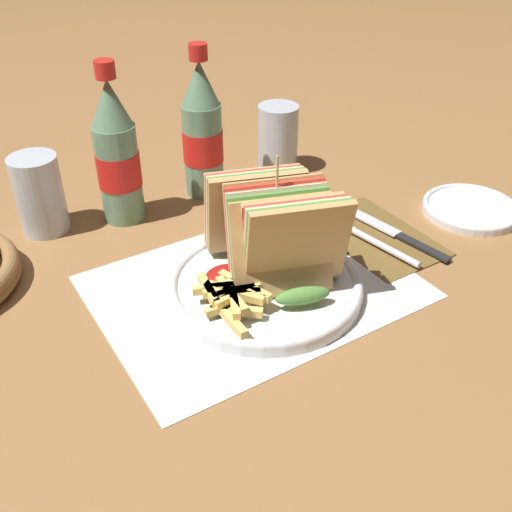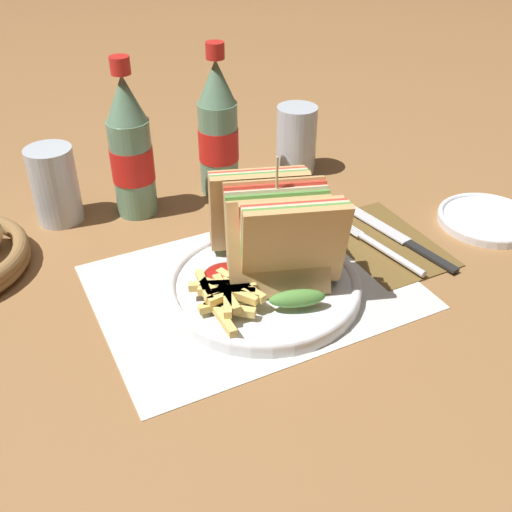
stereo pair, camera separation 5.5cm
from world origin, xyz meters
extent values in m
plane|color=olive|center=(0.00, 0.00, 0.00)|extent=(4.00, 4.00, 0.00)
cube|color=silver|center=(0.01, 0.02, 0.00)|extent=(0.37, 0.28, 0.00)
cylinder|color=white|center=(0.02, 0.01, 0.01)|extent=(0.23, 0.23, 0.01)
torus|color=white|center=(0.02, 0.01, 0.01)|extent=(0.23, 0.23, 0.01)
cube|color=tan|center=(0.03, -0.03, 0.08)|extent=(0.12, 0.07, 0.11)
cube|color=#518E3D|center=(0.04, -0.02, 0.08)|extent=(0.12, 0.07, 0.11)
cube|color=beige|center=(0.04, -0.02, 0.08)|extent=(0.12, 0.07, 0.11)
cube|color=red|center=(0.04, -0.01, 0.07)|extent=(0.12, 0.07, 0.11)
cube|color=tan|center=(0.04, 0.00, 0.07)|extent=(0.12, 0.07, 0.11)
ellipsoid|color=#518E3D|center=(0.03, -0.05, 0.03)|extent=(0.07, 0.04, 0.02)
cube|color=tan|center=(0.03, -0.01, 0.07)|extent=(0.12, 0.07, 0.11)
cube|color=#518E3D|center=(0.03, -0.01, 0.07)|extent=(0.12, 0.07, 0.11)
cube|color=beige|center=(0.03, 0.00, 0.08)|extent=(0.12, 0.07, 0.11)
cube|color=red|center=(0.03, 0.01, 0.08)|extent=(0.12, 0.07, 0.11)
cube|color=tan|center=(0.04, 0.01, 0.08)|extent=(0.12, 0.07, 0.11)
ellipsoid|color=#518E3D|center=(0.03, -0.01, 0.03)|extent=(0.07, 0.04, 0.02)
cube|color=tan|center=(0.03, 0.05, 0.08)|extent=(0.12, 0.07, 0.11)
cube|color=#518E3D|center=(0.04, 0.06, 0.08)|extent=(0.12, 0.07, 0.11)
cube|color=beige|center=(0.04, 0.07, 0.08)|extent=(0.12, 0.07, 0.11)
cube|color=red|center=(0.04, 0.08, 0.07)|extent=(0.12, 0.07, 0.11)
cube|color=tan|center=(0.04, 0.08, 0.07)|extent=(0.12, 0.07, 0.11)
ellipsoid|color=#518E3D|center=(0.03, 0.03, 0.03)|extent=(0.07, 0.04, 0.02)
cylinder|color=tan|center=(0.03, 0.01, 0.10)|extent=(0.00, 0.00, 0.15)
cube|color=#E5C166|center=(-0.05, -0.03, 0.02)|extent=(0.05, 0.04, 0.01)
cube|color=#E5C166|center=(-0.04, -0.02, 0.02)|extent=(0.07, 0.02, 0.01)
cube|color=#E5C166|center=(-0.02, -0.01, 0.02)|extent=(0.06, 0.02, 0.01)
cube|color=#E5C166|center=(-0.03, -0.01, 0.02)|extent=(0.05, 0.05, 0.01)
cube|color=#E5C166|center=(-0.06, -0.04, 0.02)|extent=(0.01, 0.07, 0.01)
cube|color=#E5C166|center=(-0.04, -0.02, 0.03)|extent=(0.01, 0.07, 0.01)
cube|color=#E5C166|center=(-0.04, -0.01, 0.03)|extent=(0.06, 0.04, 0.01)
cube|color=#E5C166|center=(-0.04, -0.02, 0.03)|extent=(0.05, 0.02, 0.01)
cube|color=#E5C166|center=(-0.04, -0.01, 0.03)|extent=(0.05, 0.06, 0.01)
cube|color=#E5C166|center=(-0.05, 0.01, 0.03)|extent=(0.05, 0.03, 0.01)
cube|color=#E5C166|center=(-0.06, 0.01, 0.03)|extent=(0.02, 0.06, 0.01)
cube|color=#E5C166|center=(-0.02, -0.01, 0.03)|extent=(0.03, 0.07, 0.01)
cube|color=#E5C166|center=(-0.02, 0.00, 0.03)|extent=(0.03, 0.05, 0.01)
cube|color=#E5C166|center=(-0.03, -0.02, 0.03)|extent=(0.05, 0.01, 0.01)
cube|color=#E5C166|center=(-0.04, -0.02, 0.03)|extent=(0.03, 0.06, 0.01)
cube|color=#E5C166|center=(-0.04, -0.01, 0.03)|extent=(0.05, 0.01, 0.01)
ellipsoid|color=maroon|center=(-0.03, 0.02, 0.03)|extent=(0.05, 0.04, 0.02)
cube|color=brown|center=(0.21, 0.03, 0.00)|extent=(0.12, 0.18, 0.00)
cylinder|color=silver|center=(0.20, -0.01, 0.01)|extent=(0.03, 0.11, 0.01)
cylinder|color=silver|center=(0.18, 0.08, 0.01)|extent=(0.01, 0.07, 0.00)
cylinder|color=silver|center=(0.18, 0.08, 0.01)|extent=(0.01, 0.07, 0.00)
cylinder|color=silver|center=(0.18, 0.09, 0.01)|extent=(0.01, 0.07, 0.00)
cylinder|color=silver|center=(0.19, 0.09, 0.01)|extent=(0.01, 0.07, 0.00)
cube|color=black|center=(0.24, -0.03, 0.01)|extent=(0.02, 0.08, 0.00)
cube|color=silver|center=(0.23, 0.07, 0.01)|extent=(0.04, 0.12, 0.00)
cylinder|color=slate|center=(-0.06, 0.26, 0.07)|extent=(0.06, 0.06, 0.14)
cylinder|color=red|center=(-0.06, 0.26, 0.08)|extent=(0.06, 0.06, 0.05)
cone|color=slate|center=(-0.06, 0.26, 0.17)|extent=(0.06, 0.06, 0.06)
cylinder|color=red|center=(-0.06, 0.26, 0.21)|extent=(0.03, 0.03, 0.02)
cylinder|color=slate|center=(0.08, 0.27, 0.07)|extent=(0.06, 0.06, 0.14)
cylinder|color=red|center=(0.08, 0.27, 0.08)|extent=(0.06, 0.06, 0.05)
cone|color=slate|center=(0.08, 0.27, 0.17)|extent=(0.06, 0.06, 0.06)
cylinder|color=red|center=(0.08, 0.27, 0.21)|extent=(0.03, 0.03, 0.02)
cylinder|color=silver|center=(0.21, 0.27, 0.05)|extent=(0.06, 0.06, 0.11)
cylinder|color=silver|center=(-0.16, 0.29, 0.05)|extent=(0.06, 0.06, 0.11)
cylinder|color=black|center=(-0.16, 0.29, 0.03)|extent=(0.06, 0.06, 0.07)
cylinder|color=white|center=(0.37, 0.01, 0.01)|extent=(0.14, 0.14, 0.01)
torus|color=white|center=(0.37, 0.01, 0.01)|extent=(0.14, 0.14, 0.01)
camera|label=1|loc=(-0.30, -0.47, 0.44)|focal=42.00mm
camera|label=2|loc=(-0.25, -0.50, 0.44)|focal=42.00mm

